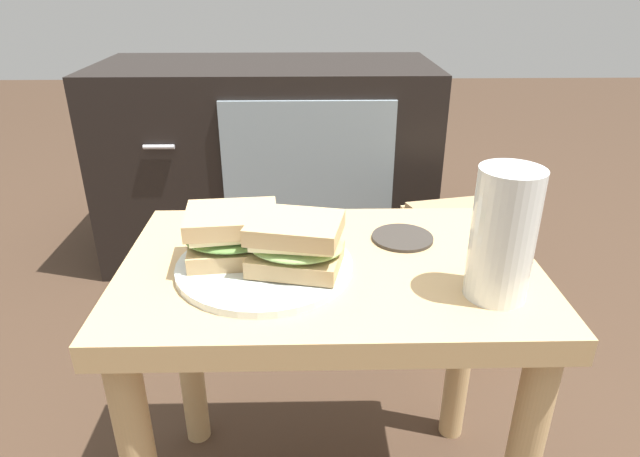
% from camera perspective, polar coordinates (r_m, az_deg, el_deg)
% --- Properties ---
extents(side_table, '(0.56, 0.36, 0.46)m').
position_cam_1_polar(side_table, '(0.79, 0.97, -9.29)').
color(side_table, tan).
rests_on(side_table, ground).
extents(tv_cabinet, '(0.96, 0.46, 0.58)m').
position_cam_1_polar(tv_cabinet, '(1.68, -5.32, 7.01)').
color(tv_cabinet, black).
rests_on(tv_cabinet, ground).
extents(plate, '(0.23, 0.23, 0.01)m').
position_cam_1_polar(plate, '(0.72, -5.79, -3.91)').
color(plate, silver).
rests_on(plate, side_table).
extents(sandwich_front, '(0.14, 0.11, 0.07)m').
position_cam_1_polar(sandwich_front, '(0.72, -9.15, -0.74)').
color(sandwich_front, tan).
rests_on(sandwich_front, plate).
extents(sandwich_back, '(0.14, 0.12, 0.07)m').
position_cam_1_polar(sandwich_back, '(0.69, -2.56, -1.57)').
color(sandwich_back, tan).
rests_on(sandwich_back, plate).
extents(beer_glass, '(0.07, 0.07, 0.16)m').
position_cam_1_polar(beer_glass, '(0.66, 18.56, -0.76)').
color(beer_glass, silver).
rests_on(beer_glass, side_table).
extents(coaster, '(0.09, 0.09, 0.01)m').
position_cam_1_polar(coaster, '(0.81, 8.60, -0.96)').
color(coaster, '#332D28').
rests_on(coaster, side_table).
extents(paper_bag, '(0.27, 0.21, 0.34)m').
position_cam_1_polar(paper_bag, '(1.34, 14.02, -4.50)').
color(paper_bag, tan).
rests_on(paper_bag, ground).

